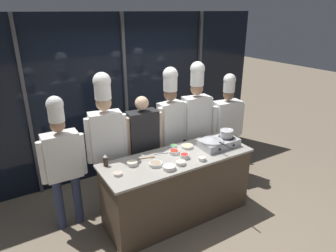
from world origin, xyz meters
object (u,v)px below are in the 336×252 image
object	(u,v)px
prep_bowl_mushrooms	(156,164)
prep_bowl_scallions	(173,146)
person_guest	(143,141)
chef_pastry	(196,115)
chef_line	(170,119)
chef_apprentice	(227,120)
prep_bowl_chicken	(181,163)
prep_bowl_ginger	(187,146)
chef_head	(62,157)
portable_stove	(219,143)
stock_pot	(226,133)
frying_pan	(213,139)
prep_bowl_rice	(169,167)
prep_bowl_bell_pepper	(185,156)
prep_bowl_shrimp	(118,174)
prep_bowl_chili_flakes	(174,152)
serving_spoon_slotted	(150,157)
prep_bowl_onion	(202,159)
prep_bowl_noodles	(132,163)
squeeze_bottle_soy	(105,161)
chef_sous	(106,135)
serving_spoon_solid	(164,153)

from	to	relation	value
prep_bowl_mushrooms	prep_bowl_scallions	bearing A→B (deg)	35.33
person_guest	chef_pastry	world-z (taller)	chef_pastry
chef_line	chef_apprentice	xyz separation A→B (m)	(1.06, -0.08, -0.19)
prep_bowl_mushrooms	prep_bowl_chicken	xyz separation A→B (m)	(0.28, -0.14, 0.00)
chef_line	prep_bowl_ginger	bearing A→B (deg)	80.13
chef_line	chef_apprentice	size ratio (longest dim) A/B	1.11
chef_head	chef_line	world-z (taller)	chef_line
portable_stove	stock_pot	distance (m)	0.17
frying_pan	prep_bowl_scallions	world-z (taller)	frying_pan
prep_bowl_ginger	chef_pastry	xyz separation A→B (m)	(0.49, 0.48, 0.23)
person_guest	frying_pan	bearing A→B (deg)	144.25
prep_bowl_scallions	prep_bowl_rice	xyz separation A→B (m)	(-0.37, -0.49, 0.01)
prep_bowl_bell_pepper	chef_apprentice	distance (m)	1.43
prep_bowl_shrimp	prep_bowl_chili_flakes	distance (m)	0.87
serving_spoon_slotted	chef_pastry	bearing A→B (deg)	23.62
prep_bowl_ginger	prep_bowl_onion	bearing A→B (deg)	-97.48
prep_bowl_noodles	chef_head	distance (m)	0.87
prep_bowl_onion	prep_bowl_rice	world-z (taller)	prep_bowl_rice
squeeze_bottle_soy	prep_bowl_chicken	size ratio (longest dim) A/B	1.23
portable_stove	person_guest	size ratio (longest dim) A/B	0.33
prep_bowl_onion	chef_pastry	distance (m)	1.07
prep_bowl_bell_pepper	chef_line	bearing A→B (deg)	72.45
frying_pan	prep_bowl_bell_pepper	world-z (taller)	frying_pan
prep_bowl_chili_flakes	chef_apprentice	world-z (taller)	chef_apprentice
stock_pot	chef_head	world-z (taller)	chef_head
prep_bowl_onion	person_guest	distance (m)	0.92
prep_bowl_chicken	prep_bowl_chili_flakes	bearing A→B (deg)	72.20
chef_pastry	prep_bowl_chicken	bearing A→B (deg)	49.51
prep_bowl_mushrooms	prep_bowl_noodles	world-z (taller)	prep_bowl_noodles
prep_bowl_ginger	chef_sous	bearing A→B (deg)	157.20
prep_bowl_ginger	chef_line	world-z (taller)	chef_line
chef_head	chef_sous	xyz separation A→B (m)	(0.59, 0.00, 0.17)
frying_pan	chef_head	world-z (taller)	chef_head
prep_bowl_ginger	portable_stove	bearing A→B (deg)	-27.10
prep_bowl_bell_pepper	prep_bowl_ginger	world-z (taller)	prep_bowl_bell_pepper
prep_bowl_onion	person_guest	xyz separation A→B (m)	(-0.43, 0.81, 0.04)
squeeze_bottle_soy	prep_bowl_chili_flakes	xyz separation A→B (m)	(0.90, -0.15, -0.05)
prep_bowl_mushrooms	person_guest	size ratio (longest dim) A/B	0.10
stock_pot	chef_line	world-z (taller)	chef_line
prep_bowl_rice	person_guest	size ratio (longest dim) A/B	0.10
portable_stove	chef_sous	distance (m)	1.56
prep_bowl_onion	serving_spoon_solid	xyz separation A→B (m)	(-0.32, 0.43, -0.02)
chef_pastry	prep_bowl_rice	bearing A→B (deg)	44.68
prep_bowl_mushrooms	chef_head	bearing A→B (deg)	146.55
portable_stove	prep_bowl_scallions	world-z (taller)	portable_stove
prep_bowl_noodles	chef_sous	distance (m)	0.56
serving_spoon_slotted	chef_line	xyz separation A→B (m)	(0.61, 0.47, 0.26)
serving_spoon_slotted	person_guest	xyz separation A→B (m)	(0.11, 0.39, 0.06)
portable_stove	prep_bowl_bell_pepper	world-z (taller)	portable_stove
chef_pastry	squeeze_bottle_soy	bearing A→B (deg)	17.81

